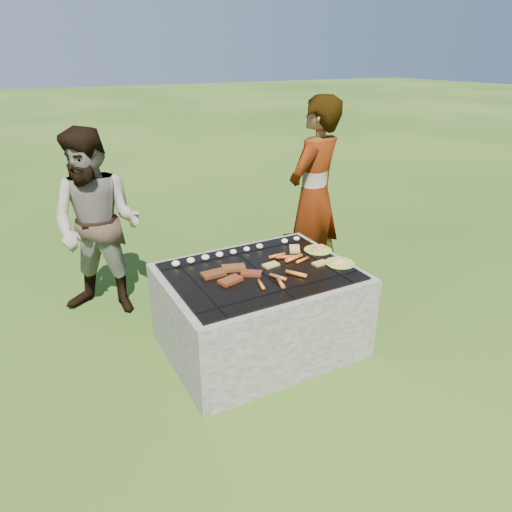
{
  "coord_description": "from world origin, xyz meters",
  "views": [
    {
      "loc": [
        -1.35,
        -2.46,
        1.97
      ],
      "look_at": [
        0.0,
        0.05,
        0.7
      ],
      "focal_mm": 32.0,
      "sensor_mm": 36.0,
      "label": 1
    }
  ],
  "objects_px": {
    "plate_far": "(318,250)",
    "bystander": "(98,226)",
    "fire_pit": "(259,312)",
    "cook": "(314,196)",
    "plate_near": "(340,263)"
  },
  "relations": [
    {
      "from": "fire_pit",
      "to": "plate_far",
      "type": "xyz_separation_m",
      "value": [
        0.56,
        0.1,
        0.33
      ]
    },
    {
      "from": "plate_near",
      "to": "fire_pit",
      "type": "bearing_deg",
      "value": 163.32
    },
    {
      "from": "fire_pit",
      "to": "cook",
      "type": "height_order",
      "value": "cook"
    },
    {
      "from": "plate_far",
      "to": "bystander",
      "type": "distance_m",
      "value": 1.71
    },
    {
      "from": "plate_near",
      "to": "cook",
      "type": "bearing_deg",
      "value": 67.44
    },
    {
      "from": "plate_near",
      "to": "bystander",
      "type": "height_order",
      "value": "bystander"
    },
    {
      "from": "cook",
      "to": "fire_pit",
      "type": "bearing_deg",
      "value": 11.99
    },
    {
      "from": "fire_pit",
      "to": "cook",
      "type": "bearing_deg",
      "value": 36.5
    },
    {
      "from": "plate_far",
      "to": "bystander",
      "type": "bearing_deg",
      "value": 146.3
    },
    {
      "from": "plate_far",
      "to": "cook",
      "type": "relative_size",
      "value": 0.13
    },
    {
      "from": "fire_pit",
      "to": "cook",
      "type": "distance_m",
      "value": 1.26
    },
    {
      "from": "cook",
      "to": "bystander",
      "type": "relative_size",
      "value": 1.12
    },
    {
      "from": "fire_pit",
      "to": "plate_far",
      "type": "distance_m",
      "value": 0.66
    },
    {
      "from": "plate_far",
      "to": "cook",
      "type": "distance_m",
      "value": 0.71
    },
    {
      "from": "cook",
      "to": "plate_far",
      "type": "bearing_deg",
      "value": 34.22
    }
  ]
}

